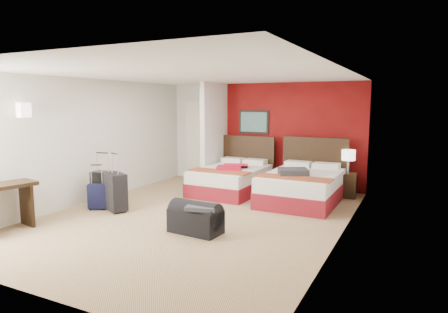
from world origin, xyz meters
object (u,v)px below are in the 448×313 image
Objects in this scene: bed_left at (231,180)px; red_suitcase_open at (233,167)px; bed_right at (302,188)px; table_lamp at (348,162)px; desk at (4,208)px; nightstand at (347,185)px; duffel_bag at (196,220)px; suitcase_charcoal at (116,193)px; suitcase_navy at (98,198)px; suitcase_black at (104,189)px.

red_suitcase_open is at bearing -43.40° from bed_left.
table_lamp is (0.75, 0.89, 0.47)m from bed_right.
table_lamp reaches higher than desk.
nightstand is 0.64× the size of duffel_bag.
suitcase_charcoal is 1.86m from desk.
desk reaches higher than duffel_bag.
desk is at bearing -130.07° from suitcase_navy.
suitcase_navy is 2.39m from duffel_bag.
table_lamp reaches higher than duffel_bag.
table_lamp is 0.55× the size of desk.
suitcase_charcoal reaches higher than nightstand.
suitcase_navy is (-3.33, -2.26, -0.07)m from bed_right.
bed_left is at bearing 175.23° from bed_right.
bed_left is 2.88× the size of suitcase_black.
duffel_bag is at bearing -37.28° from suitcase_navy.
red_suitcase_open is at bearing 73.86° from desk.
desk reaches higher than suitcase_black.
bed_right reaches higher than bed_left.
bed_left is at bearing 88.11° from suitcase_charcoal.
red_suitcase_open reaches higher than suitcase_black.
suitcase_navy is (0.10, -0.27, -0.10)m from suitcase_black.
nightstand is 0.76× the size of suitcase_charcoal.
suitcase_black is 0.81× the size of duffel_bag.
nightstand is 5.16m from suitcase_navy.
nightstand is at bearing 66.14° from suitcase_charcoal.
bed_right is 5.36m from desk.
suitcase_black is at bearing -150.87° from nightstand.
desk is at bearing -132.46° from table_lamp.
desk reaches higher than red_suitcase_open.
red_suitcase_open is 4.48m from desk.
red_suitcase_open is at bearing 39.68° from suitcase_black.
nightstand is at bearing 18.60° from bed_left.
bed_right is at bearing 63.04° from suitcase_charcoal.
table_lamp reaches higher than red_suitcase_open.
table_lamp is 3.94m from duffel_bag.
bed_left is at bearing 75.57° from desk.
suitcase_charcoal reaches higher than suitcase_navy.
duffel_bag is at bearing -121.72° from nightstand.
red_suitcase_open is 1.05× the size of suitcase_charcoal.
suitcase_navy is at bearing -145.97° from suitcase_charcoal.
red_suitcase_open is at bearing -165.62° from nightstand.
bed_left is 2.93m from suitcase_navy.
suitcase_charcoal is 0.84× the size of duffel_bag.
desk is at bearing -114.25° from bed_left.
bed_right is 4.34× the size of suitcase_navy.
table_lamp is at bearing 66.14° from suitcase_charcoal.
suitcase_black is (-4.18, -2.89, -0.45)m from table_lamp.
nightstand is at bearing 68.65° from duffel_bag.
duffel_bag is (0.71, -2.75, -0.08)m from bed_left.
suitcase_black is 1.41× the size of suitcase_navy.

